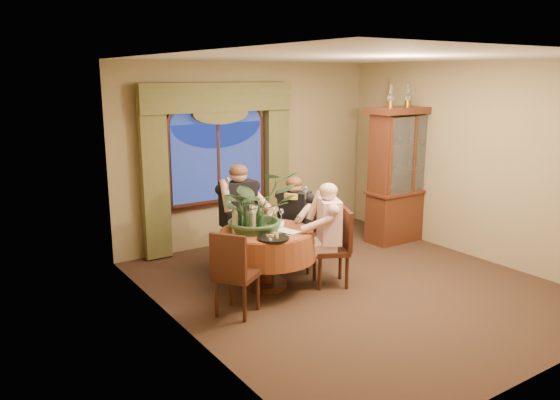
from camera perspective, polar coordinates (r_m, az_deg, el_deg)
floor at (r=7.02m, az=7.57°, el=-8.89°), size 5.00×5.00×0.00m
wall_back at (r=8.64m, az=-3.17°, el=4.94°), size 4.50×0.00×4.50m
wall_right at (r=8.29m, az=19.68°, el=3.87°), size 0.00×5.00×5.00m
ceiling at (r=6.53m, az=8.31°, el=14.59°), size 5.00×5.00×0.00m
window at (r=8.30m, az=-6.48°, el=3.86°), size 1.62×0.10×1.32m
arched_transom at (r=8.22m, az=-6.62°, el=9.24°), size 1.60×0.06×0.44m
drapery_left at (r=7.87m, az=-12.97°, el=2.22°), size 0.38×0.14×2.32m
drapery_right at (r=8.79m, az=-0.33°, el=3.66°), size 0.38×0.14×2.32m
swag_valance at (r=8.14m, az=-6.40°, el=10.62°), size 2.45×0.16×0.42m
dining_table at (r=6.78m, az=-1.41°, el=-6.19°), size 1.63×1.63×0.75m
china_cabinet at (r=8.85m, az=12.84°, el=2.61°), size 1.32×0.52×2.12m
oil_lamp_left at (r=8.45m, az=11.51°, el=10.62°), size 0.11×0.11×0.34m
oil_lamp_center at (r=8.72m, az=13.24°, el=10.60°), size 0.11×0.11×0.34m
oil_lamp_right at (r=8.99m, az=14.88°, el=10.57°), size 0.11×0.11×0.34m
chair_right at (r=6.88m, az=5.33°, el=-5.05°), size 0.56×0.56×0.96m
chair_back_right at (r=7.43m, az=2.52°, el=-3.62°), size 0.55×0.55×0.96m
chair_back at (r=7.43m, az=-3.77°, el=-3.65°), size 0.48×0.48×0.96m
chair_front_left at (r=6.06m, az=-4.52°, el=-7.56°), size 0.58×0.58×0.96m
person_pink at (r=6.82m, az=5.14°, el=-3.63°), size 0.60×0.61×1.32m
person_back at (r=7.31m, az=-4.35°, el=-1.88°), size 0.55×0.51×1.46m
person_scarf at (r=7.38m, az=1.51°, el=-2.41°), size 0.59×0.61×1.29m
stoneware_vase at (r=6.65m, az=-2.74°, el=-1.90°), size 0.16×0.16×0.29m
centerpiece_plant at (r=6.58m, az=-2.50°, el=2.25°), size 0.99×1.10×0.86m
olive_bowl at (r=6.66m, az=-1.00°, el=-2.95°), size 0.15×0.15×0.05m
cheese_platter at (r=6.29m, az=-0.69°, el=-4.02°), size 0.37×0.37×0.02m
wine_bottle_0 at (r=6.49m, az=-2.22°, el=-2.10°), size 0.07×0.07×0.33m
wine_bottle_1 at (r=6.50m, az=-4.73°, el=-2.09°), size 0.07×0.07×0.33m
wine_bottle_2 at (r=6.47m, az=-3.54°, el=-2.16°), size 0.07×0.07×0.33m
wine_bottle_3 at (r=6.58m, az=-2.96°, el=-1.89°), size 0.07×0.07×0.33m
wine_bottle_4 at (r=6.65m, az=-4.28°, el=-1.74°), size 0.07×0.07×0.33m
tasting_paper_0 at (r=6.60m, az=0.63°, el=-3.28°), size 0.28×0.34×0.00m
tasting_paper_1 at (r=6.92m, az=-0.47°, el=-2.52°), size 0.35×0.37×0.00m
tasting_paper_2 at (r=6.47m, az=-0.36°, el=-3.62°), size 0.29×0.35×0.00m
wine_glass_person_pink at (r=6.70m, az=1.99°, el=-2.28°), size 0.07×0.07×0.18m
wine_glass_person_back at (r=6.98m, az=-3.07°, el=-1.65°), size 0.07×0.07×0.18m
wine_glass_person_scarf at (r=6.99m, az=0.13°, el=-1.63°), size 0.07×0.07×0.18m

